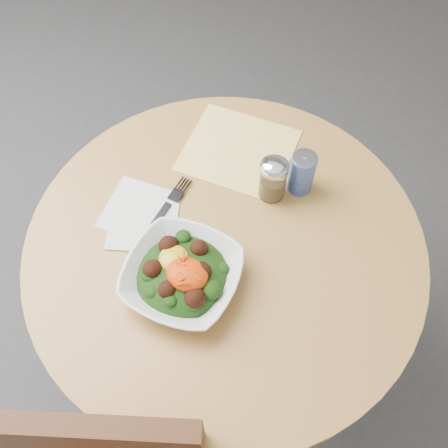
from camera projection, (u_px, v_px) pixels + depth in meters
name	position (u px, v px, depth m)	size (l,w,h in m)	color
ground	(225.00, 345.00, 1.76)	(6.00, 6.00, 0.00)	#323235
table	(225.00, 279.00, 1.29)	(0.90, 0.90, 0.75)	black
cloth_napkin	(238.00, 150.00, 1.25)	(0.26, 0.24, 0.00)	yellow
paper_napkins	(141.00, 216.00, 1.15)	(0.21, 0.21, 0.00)	silver
salad_bowl	(182.00, 275.00, 1.04)	(0.25, 0.25, 0.09)	silver
fork	(164.00, 211.00, 1.15)	(0.03, 0.23, 0.00)	black
spice_shaker	(273.00, 179.00, 1.13)	(0.07, 0.07, 0.12)	silver
beverage_can	(302.00, 173.00, 1.15)	(0.06, 0.06, 0.11)	navy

